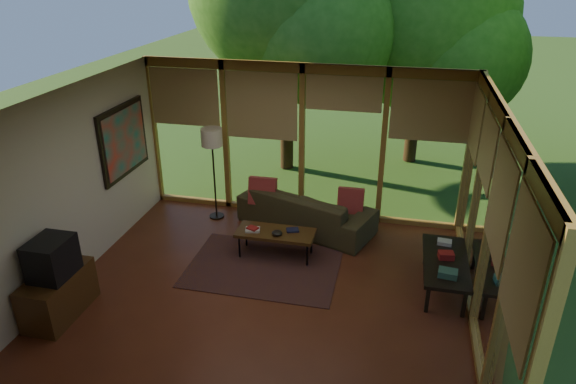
% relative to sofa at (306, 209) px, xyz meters
% --- Properties ---
extents(floor, '(5.50, 5.50, 0.00)m').
position_rel_sofa_xyz_m(floor, '(-0.19, -2.00, -0.34)').
color(floor, maroon).
rests_on(floor, ground).
extents(ceiling, '(5.50, 5.50, 0.00)m').
position_rel_sofa_xyz_m(ceiling, '(-0.19, -2.00, 2.36)').
color(ceiling, white).
rests_on(ceiling, ground).
extents(wall_left, '(0.04, 5.00, 2.70)m').
position_rel_sofa_xyz_m(wall_left, '(-2.94, -2.00, 1.01)').
color(wall_left, beige).
rests_on(wall_left, ground).
extents(wall_front, '(5.50, 0.04, 2.70)m').
position_rel_sofa_xyz_m(wall_front, '(-0.19, -4.50, 1.01)').
color(wall_front, beige).
rests_on(wall_front, ground).
extents(window_wall_back, '(5.50, 0.12, 2.70)m').
position_rel_sofa_xyz_m(window_wall_back, '(-0.19, 0.50, 1.01)').
color(window_wall_back, olive).
rests_on(window_wall_back, ground).
extents(window_wall_right, '(0.12, 5.00, 2.70)m').
position_rel_sofa_xyz_m(window_wall_right, '(2.56, -2.00, 1.01)').
color(window_wall_right, olive).
rests_on(window_wall_right, ground).
extents(tree_ne, '(3.77, 3.77, 4.98)m').
position_rel_sofa_xyz_m(tree_ne, '(1.70, 3.73, 2.75)').
color(tree_ne, '#372414').
rests_on(tree_ne, ground).
extents(rug, '(2.23, 1.58, 0.01)m').
position_rel_sofa_xyz_m(rug, '(-0.38, -1.40, -0.33)').
color(rug, brown).
rests_on(rug, floor).
extents(sofa, '(2.47, 1.63, 0.67)m').
position_rel_sofa_xyz_m(sofa, '(0.00, 0.00, 0.00)').
color(sofa, '#3E381F').
rests_on(sofa, floor).
extents(pillow_left, '(0.47, 0.25, 0.49)m').
position_rel_sofa_xyz_m(pillow_left, '(-0.75, -0.05, 0.28)').
color(pillow_left, maroon).
rests_on(pillow_left, sofa).
extents(pillow_right, '(0.42, 0.23, 0.44)m').
position_rel_sofa_xyz_m(pillow_right, '(0.75, -0.05, 0.26)').
color(pillow_right, maroon).
rests_on(pillow_right, sofa).
extents(ct_book_lower, '(0.25, 0.21, 0.03)m').
position_rel_sofa_xyz_m(ct_book_lower, '(-0.63, -1.08, 0.11)').
color(ct_book_lower, '#B8B2A6').
rests_on(ct_book_lower, coffee_table).
extents(ct_book_upper, '(0.20, 0.17, 0.03)m').
position_rel_sofa_xyz_m(ct_book_upper, '(-0.63, -1.08, 0.13)').
color(ct_book_upper, maroon).
rests_on(ct_book_upper, coffee_table).
extents(ct_book_side, '(0.22, 0.19, 0.03)m').
position_rel_sofa_xyz_m(ct_book_side, '(-0.03, -0.95, 0.10)').
color(ct_book_side, black).
rests_on(ct_book_side, coffee_table).
extents(ct_bowl, '(0.16, 0.16, 0.07)m').
position_rel_sofa_xyz_m(ct_bowl, '(-0.23, -1.13, 0.12)').
color(ct_bowl, black).
rests_on(ct_bowl, coffee_table).
extents(media_cabinet, '(0.50, 1.00, 0.60)m').
position_rel_sofa_xyz_m(media_cabinet, '(-2.66, -3.04, -0.04)').
color(media_cabinet, '#4A2D14').
rests_on(media_cabinet, floor).
extents(television, '(0.45, 0.55, 0.50)m').
position_rel_sofa_xyz_m(television, '(-2.64, -3.04, 0.51)').
color(television, black).
rests_on(television, media_cabinet).
extents(console_book_a, '(0.26, 0.21, 0.09)m').
position_rel_sofa_xyz_m(console_book_a, '(2.21, -1.74, 0.16)').
color(console_book_a, '#32584A').
rests_on(console_book_a, side_console).
extents(console_book_b, '(0.22, 0.18, 0.09)m').
position_rel_sofa_xyz_m(console_book_b, '(2.21, -1.29, 0.17)').
color(console_book_b, maroon).
rests_on(console_book_b, side_console).
extents(console_book_c, '(0.21, 0.17, 0.06)m').
position_rel_sofa_xyz_m(console_book_c, '(2.21, -0.89, 0.15)').
color(console_book_c, '#B8B2A6').
rests_on(console_book_c, side_console).
extents(floor_lamp, '(0.36, 0.36, 1.65)m').
position_rel_sofa_xyz_m(floor_lamp, '(-1.63, 0.01, 1.07)').
color(floor_lamp, black).
rests_on(floor_lamp, floor).
extents(coffee_table, '(1.20, 0.50, 0.43)m').
position_rel_sofa_xyz_m(coffee_table, '(-0.28, -1.03, 0.05)').
color(coffee_table, '#4A2D14').
rests_on(coffee_table, floor).
extents(side_console, '(0.60, 1.40, 0.46)m').
position_rel_sofa_xyz_m(side_console, '(2.21, -1.34, 0.07)').
color(side_console, black).
rests_on(side_console, floor).
extents(wall_painting, '(0.06, 1.35, 1.15)m').
position_rel_sofa_xyz_m(wall_painting, '(-2.90, -0.60, 1.21)').
color(wall_painting, black).
rests_on(wall_painting, wall_left).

